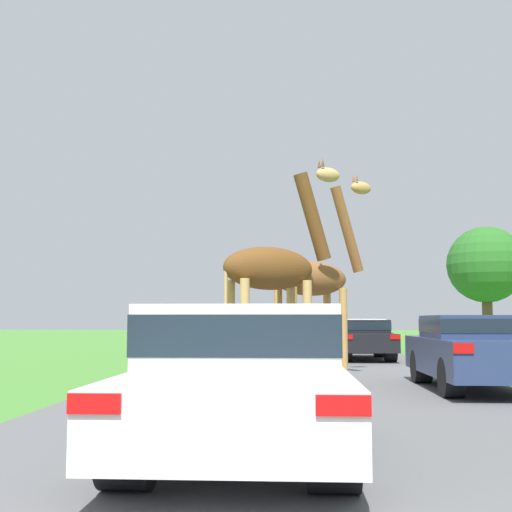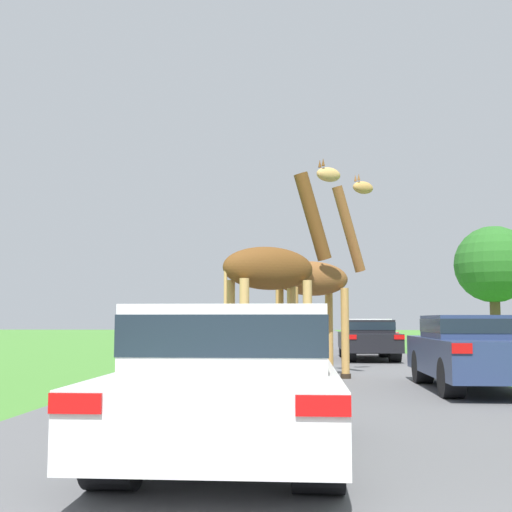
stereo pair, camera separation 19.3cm
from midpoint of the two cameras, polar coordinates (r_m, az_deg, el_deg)
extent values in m
cube|color=#5B5B5E|center=(31.89, 3.50, -7.99)|extent=(7.81, 120.00, 0.00)
cylinder|color=tan|center=(12.96, 2.71, -6.86)|extent=(0.18, 0.18, 2.05)
cylinder|color=#2D2319|center=(13.02, 2.73, -11.14)|extent=(0.23, 0.23, 0.11)
cylinder|color=tan|center=(12.42, 4.17, -6.90)|extent=(0.18, 0.18, 2.05)
cylinder|color=#2D2319|center=(12.48, 4.20, -11.37)|extent=(0.23, 0.23, 0.11)
cylinder|color=tan|center=(12.35, -2.75, -6.92)|extent=(0.18, 0.18, 2.05)
cylinder|color=#2D2319|center=(12.41, -2.78, -11.41)|extent=(0.23, 0.23, 0.11)
cylinder|color=tan|center=(11.78, -1.48, -6.98)|extent=(0.18, 0.18, 2.05)
cylinder|color=#2D2319|center=(11.84, -1.49, -11.69)|extent=(0.23, 0.23, 0.11)
ellipsoid|color=brown|center=(12.40, 0.71, -1.11)|extent=(2.03, 1.61, 0.84)
cylinder|color=brown|center=(13.02, 4.60, 3.51)|extent=(0.86, 0.67, 1.80)
ellipsoid|color=tan|center=(13.40, 6.00, 7.19)|extent=(0.60, 0.49, 0.30)
cylinder|color=tan|center=(11.97, -3.16, -3.64)|extent=(0.06, 0.06, 1.13)
cone|color=brown|center=(13.42, 5.23, 8.17)|extent=(0.07, 0.07, 0.16)
cone|color=brown|center=(13.31, 5.54, 8.29)|extent=(0.07, 0.07, 0.16)
cylinder|color=tan|center=(15.01, 5.99, -6.78)|extent=(0.18, 0.18, 2.00)
cylinder|color=#2D2319|center=(15.06, 6.03, -10.38)|extent=(0.23, 0.23, 0.11)
cylinder|color=tan|center=(14.48, 7.41, -6.80)|extent=(0.18, 0.18, 2.00)
cylinder|color=#2D2319|center=(14.53, 7.46, -10.53)|extent=(0.23, 0.23, 0.11)
cylinder|color=tan|center=(14.32, 1.61, -6.86)|extent=(0.18, 0.18, 2.00)
cylinder|color=#2D2319|center=(14.37, 1.62, -10.63)|extent=(0.23, 0.23, 0.11)
cylinder|color=tan|center=(13.77, 2.93, -6.90)|extent=(0.18, 0.18, 2.00)
cylinder|color=#2D2319|center=(13.82, 2.95, -10.82)|extent=(0.23, 0.23, 0.11)
ellipsoid|color=brown|center=(14.41, 4.49, -2.02)|extent=(1.99, 1.61, 0.77)
cylinder|color=brown|center=(15.10, 7.72, 2.38)|extent=(0.86, 0.65, 2.02)
ellipsoid|color=tan|center=(15.52, 8.97, 5.99)|extent=(0.60, 0.49, 0.30)
cylinder|color=tan|center=(13.93, 1.41, -4.17)|extent=(0.06, 0.06, 1.10)
cone|color=brown|center=(15.52, 8.31, 6.85)|extent=(0.07, 0.07, 0.16)
cone|color=brown|center=(15.42, 8.60, 6.94)|extent=(0.07, 0.07, 0.16)
cube|color=silver|center=(6.29, -2.12, -12.41)|extent=(1.95, 4.14, 0.55)
cube|color=silver|center=(6.24, -2.10, -7.19)|extent=(1.76, 1.86, 0.59)
cube|color=#19232D|center=(6.24, -2.10, -6.92)|extent=(1.78, 1.88, 0.36)
cube|color=red|center=(4.39, -15.44, -12.54)|extent=(0.35, 0.03, 0.13)
cube|color=red|center=(4.18, 6.43, -13.07)|extent=(0.35, 0.03, 0.13)
cylinder|color=black|center=(7.64, -7.24, -12.89)|extent=(0.39, 0.66, 0.66)
cylinder|color=black|center=(7.52, 4.86, -13.03)|extent=(0.39, 0.66, 0.66)
cylinder|color=black|center=(5.25, -12.33, -16.15)|extent=(0.39, 0.66, 0.66)
cylinder|color=black|center=(5.07, 5.71, -16.62)|extent=(0.39, 0.66, 0.66)
cube|color=gray|center=(29.46, -0.33, -7.06)|extent=(1.81, 4.30, 0.62)
cube|color=gray|center=(29.45, -0.33, -5.98)|extent=(1.62, 1.93, 0.48)
cube|color=#19232D|center=(29.45, -0.33, -5.93)|extent=(1.64, 1.95, 0.29)
cube|color=red|center=(27.36, -2.16, -6.69)|extent=(0.32, 0.03, 0.15)
cube|color=red|center=(27.26, 0.96, -6.70)|extent=(0.32, 0.03, 0.15)
cylinder|color=black|center=(30.80, -1.53, -7.48)|extent=(0.36, 0.65, 0.65)
cylinder|color=black|center=(30.72, 1.18, -7.49)|extent=(0.36, 0.65, 0.65)
cylinder|color=black|center=(28.23, -1.97, -7.64)|extent=(0.36, 0.65, 0.65)
cylinder|color=black|center=(28.14, 0.99, -7.65)|extent=(0.36, 0.65, 0.65)
cube|color=black|center=(21.52, 9.27, -7.49)|extent=(1.71, 4.35, 0.56)
cube|color=black|center=(21.51, 9.24, -6.19)|extent=(1.54, 1.96, 0.42)
cube|color=#19232D|center=(21.51, 9.24, -6.13)|extent=(1.55, 1.98, 0.25)
cube|color=red|center=(19.27, 7.86, -7.14)|extent=(0.31, 0.03, 0.13)
cube|color=red|center=(19.43, 12.00, -7.06)|extent=(0.31, 0.03, 0.13)
cylinder|color=black|center=(22.77, 7.20, -7.99)|extent=(0.34, 0.72, 0.72)
cylinder|color=black|center=(22.90, 10.64, -7.92)|extent=(0.34, 0.72, 0.72)
cylinder|color=black|center=(20.17, 7.72, -8.28)|extent=(0.34, 0.72, 0.72)
cylinder|color=black|center=(20.32, 11.60, -8.20)|extent=(0.34, 0.72, 0.72)
cube|color=navy|center=(12.66, 18.25, -8.45)|extent=(1.73, 4.20, 0.67)
cube|color=navy|center=(12.65, 18.18, -5.99)|extent=(1.55, 1.89, 0.42)
cube|color=#19232D|center=(12.65, 18.17, -5.90)|extent=(1.57, 1.91, 0.25)
cube|color=red|center=(10.43, 17.45, -7.83)|extent=(0.31, 0.03, 0.16)
cylinder|color=black|center=(13.76, 14.10, -9.50)|extent=(0.35, 0.67, 0.67)
cylinder|color=black|center=(14.08, 19.70, -9.25)|extent=(0.35, 0.67, 0.67)
cylinder|color=black|center=(11.30, 16.54, -10.31)|extent=(0.35, 0.67, 0.67)
cube|color=silver|center=(26.64, 9.24, -7.17)|extent=(1.89, 3.90, 0.53)
cube|color=silver|center=(26.63, 9.22, -6.07)|extent=(1.70, 1.76, 0.50)
cube|color=#19232D|center=(26.63, 9.22, -6.02)|extent=(1.72, 1.77, 0.30)
cube|color=red|center=(24.61, 7.91, -6.88)|extent=(0.34, 0.03, 0.13)
cube|color=red|center=(24.79, 11.50, -6.81)|extent=(0.34, 0.03, 0.13)
cylinder|color=black|center=(27.74, 7.43, -7.58)|extent=(0.38, 0.71, 0.71)
cylinder|color=black|center=(27.89, 10.55, -7.52)|extent=(0.38, 0.71, 0.71)
cylinder|color=black|center=(25.41, 7.82, -7.75)|extent=(0.38, 0.71, 0.71)
cylinder|color=black|center=(25.58, 11.22, -7.68)|extent=(0.38, 0.71, 0.71)
cube|color=#561914|center=(24.55, -2.06, -7.35)|extent=(1.72, 4.29, 0.62)
cube|color=#561914|center=(24.54, -2.05, -6.00)|extent=(1.55, 1.93, 0.54)
cube|color=#19232D|center=(24.54, -2.05, -5.94)|extent=(1.57, 1.95, 0.32)
cube|color=red|center=(22.48, -4.37, -6.93)|extent=(0.31, 0.03, 0.15)
cube|color=red|center=(22.34, -0.75, -6.95)|extent=(0.31, 0.03, 0.15)
cylinder|color=black|center=(25.91, -3.33, -7.84)|extent=(0.34, 0.63, 0.63)
cylinder|color=black|center=(25.79, -0.26, -7.85)|extent=(0.34, 0.63, 0.63)
cylinder|color=black|center=(23.35, -4.05, -8.07)|extent=(0.34, 0.63, 0.63)
cylinder|color=black|center=(23.22, -0.64, -8.10)|extent=(0.34, 0.63, 0.63)
cylinder|color=brown|center=(36.81, 19.73, -4.52)|extent=(0.55, 0.55, 3.66)
sphere|color=#286623|center=(36.92, 19.61, -0.72)|extent=(4.14, 4.14, 4.14)
camera|label=1|loc=(0.10, -90.44, 0.04)|focal=45.00mm
camera|label=2|loc=(0.10, 89.56, -0.04)|focal=45.00mm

